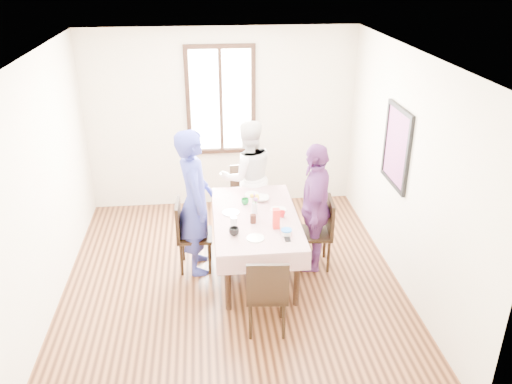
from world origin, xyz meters
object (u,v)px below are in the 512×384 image
at_px(chair_right, 314,233).
at_px(person_right, 314,207).
at_px(chair_near, 267,292).
at_px(chair_far, 247,199).
at_px(person_left, 195,202).
at_px(dining_table, 256,244).
at_px(chair_left, 195,235).
at_px(person_far, 247,177).

height_order(chair_right, person_right, person_right).
bearing_deg(chair_near, chair_far, 95.24).
distance_m(person_left, person_right, 1.44).
height_order(dining_table, chair_near, chair_near).
height_order(chair_left, chair_far, same).
bearing_deg(chair_far, chair_right, 118.67).
relative_size(chair_far, person_right, 0.56).
bearing_deg(chair_right, person_far, 40.00).
xyz_separation_m(chair_left, chair_right, (1.47, -0.10, 0.00)).
relative_size(chair_far, person_left, 0.50).
relative_size(dining_table, person_far, 1.00).
bearing_deg(chair_near, person_right, 63.61).
distance_m(chair_left, person_left, 0.45).
xyz_separation_m(chair_near, person_right, (0.72, 1.16, 0.36)).
xyz_separation_m(chair_far, person_left, (-0.72, -0.96, 0.45)).
bearing_deg(person_left, chair_right, -98.70).
relative_size(chair_right, person_far, 0.56).
relative_size(chair_right, person_left, 0.50).
bearing_deg(chair_far, chair_left, 46.50).
relative_size(dining_table, person_right, 0.99).
relative_size(chair_left, person_left, 0.50).
distance_m(chair_far, person_right, 1.33).
bearing_deg(person_left, chair_near, -155.18).
distance_m(chair_left, chair_far, 1.21).
xyz_separation_m(dining_table, person_right, (0.72, 0.05, 0.44)).
bearing_deg(chair_left, person_far, 143.87).
bearing_deg(chair_far, dining_table, 83.95).
bearing_deg(chair_left, dining_table, 80.26).
bearing_deg(person_right, person_far, -131.07).
xyz_separation_m(chair_right, chair_near, (-0.73, -1.16, 0.00)).
bearing_deg(person_right, person_left, -79.62).
height_order(person_left, person_far, person_left).
relative_size(person_far, person_right, 0.99).
bearing_deg(chair_near, chair_right, 62.92).
bearing_deg(chair_near, person_left, 124.77).
relative_size(chair_right, person_right, 0.56).
distance_m(chair_right, person_left, 1.52).
bearing_deg(chair_near, dining_table, 95.24).
bearing_deg(person_far, chair_near, 79.94).
bearing_deg(dining_table, person_left, 168.04).
bearing_deg(dining_table, chair_right, 3.93).
height_order(chair_right, person_left, person_left).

